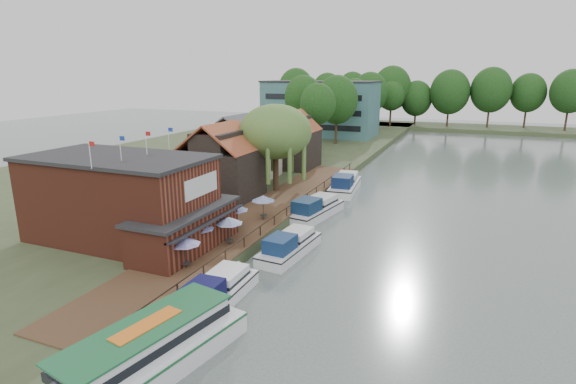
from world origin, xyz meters
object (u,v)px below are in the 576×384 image
at_px(willow, 276,148).
at_px(tour_boat, 138,355).
at_px(umbrella_0, 185,252).
at_px(cottage_c, 292,139).
at_px(umbrella_4, 263,207).
at_px(cruiser_2, 315,206).
at_px(cruiser_3, 345,182).
at_px(umbrella_1, 200,237).
at_px(pub, 139,200).
at_px(cottage_a, 221,161).
at_px(hotel_block, 320,108).
at_px(cruiser_1, 290,243).
at_px(cruiser_0, 217,288).
at_px(umbrella_3, 235,217).
at_px(umbrella_2, 229,231).
at_px(cottage_b, 240,146).
at_px(swan, 157,337).

distance_m(willow, tour_boat, 34.40).
distance_m(umbrella_0, tour_boat, 10.96).
height_order(cottage_c, umbrella_4, cottage_c).
relative_size(cruiser_2, cruiser_3, 0.94).
relative_size(cottage_c, umbrella_1, 3.58).
relative_size(pub, cottage_a, 2.33).
relative_size(hotel_block, cruiser_1, 2.83).
bearing_deg(cruiser_0, cruiser_3, 89.13).
xyz_separation_m(cruiser_2, cruiser_3, (0.04, 11.64, 0.09)).
xyz_separation_m(umbrella_3, tour_boat, (4.98, -18.80, -0.88)).
bearing_deg(umbrella_4, umbrella_3, -105.75).
bearing_deg(umbrella_1, tour_boat, -69.19).
relative_size(umbrella_0, cruiser_0, 0.26).
distance_m(willow, umbrella_3, 15.17).
bearing_deg(cottage_c, pub, -90.00).
bearing_deg(umbrella_1, hotel_block, 101.05).
bearing_deg(cottage_a, cruiser_3, 45.73).
bearing_deg(cruiser_3, pub, -117.06).
xyz_separation_m(pub, cruiser_3, (10.35, 26.64, -3.39)).
xyz_separation_m(cottage_c, cruiser_3, (10.35, -7.36, -3.99)).
xyz_separation_m(umbrella_2, cruiser_1, (4.44, 2.29, -1.22)).
bearing_deg(cottage_b, tour_boat, -68.71).
xyz_separation_m(pub, swan, (9.50, -10.17, -4.43)).
relative_size(hotel_block, umbrella_0, 10.69).
relative_size(hotel_block, umbrella_4, 10.69).
relative_size(pub, cottage_b, 2.08).
height_order(cruiser_0, cruiser_2, cruiser_2).
distance_m(umbrella_1, umbrella_2, 2.52).
bearing_deg(umbrella_3, cruiser_2, 65.13).
bearing_deg(cruiser_0, willow, 104.39).
xyz_separation_m(cottage_b, cottage_c, (4.00, 9.00, 0.00)).
height_order(pub, cruiser_3, pub).
bearing_deg(umbrella_4, umbrella_2, -87.54).
xyz_separation_m(umbrella_2, cruiser_3, (3.07, 24.53, -1.03)).
distance_m(cottage_b, cruiser_2, 17.92).
bearing_deg(hotel_block, umbrella_1, -78.95).
bearing_deg(umbrella_2, pub, -163.86).
distance_m(umbrella_4, tour_boat, 22.84).
xyz_separation_m(willow, cruiser_2, (6.80, -5.00, -5.04)).
relative_size(cottage_c, umbrella_3, 3.52).
distance_m(cruiser_0, cruiser_1, 9.61).
bearing_deg(umbrella_3, umbrella_4, 74.25).
distance_m(pub, cruiser_1, 13.01).
bearing_deg(cottage_b, cruiser_3, 6.51).
xyz_separation_m(cruiser_1, swan, (-2.21, -14.57, -0.85)).
height_order(hotel_block, cruiser_2, hotel_block).
bearing_deg(umbrella_2, tour_boat, -76.69).
xyz_separation_m(hotel_block, swan, (17.50, -81.17, -6.93)).
relative_size(cottage_c, umbrella_0, 3.58).
bearing_deg(pub, cruiser_1, 20.59).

